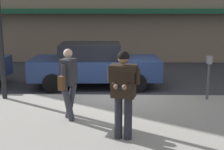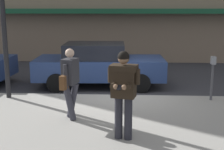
% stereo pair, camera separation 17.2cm
% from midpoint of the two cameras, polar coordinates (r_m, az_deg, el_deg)
% --- Properties ---
extents(ground_plane, '(80.00, 80.00, 0.00)m').
position_cam_midpoint_polar(ground_plane, '(9.82, 0.37, -4.09)').
color(ground_plane, '#333338').
extents(sidewalk, '(32.00, 5.30, 0.14)m').
position_cam_midpoint_polar(sidewalk, '(7.15, 8.12, -9.96)').
color(sidewalk, '#99968E').
rests_on(sidewalk, ground).
extents(curb_paint_line, '(28.00, 0.12, 0.01)m').
position_cam_midpoint_polar(curb_paint_line, '(9.91, 6.18, -4.01)').
color(curb_paint_line, silver).
rests_on(curb_paint_line, ground).
extents(parked_sedan_mid, '(4.57, 2.06, 1.54)m').
position_cam_midpoint_polar(parked_sedan_mid, '(11.06, -3.66, 1.93)').
color(parked_sedan_mid, navy).
rests_on(parked_sedan_mid, ground).
extents(man_texting_on_phone, '(0.64, 0.63, 1.81)m').
position_cam_midpoint_polar(man_texting_on_phone, '(6.13, 1.29, -1.99)').
color(man_texting_on_phone, '#23232B').
rests_on(man_texting_on_phone, sidewalk).
extents(pedestrian_with_bag, '(0.40, 0.71, 1.70)m').
position_cam_midpoint_polar(pedestrian_with_bag, '(7.35, -8.66, -0.89)').
color(pedestrian_with_bag, '#33333D').
rests_on(pedestrian_with_bag, sidewalk).
extents(parking_meter, '(0.12, 0.18, 1.27)m').
position_cam_midpoint_polar(parking_meter, '(9.35, 16.77, 0.66)').
color(parking_meter, '#4C4C51').
rests_on(parking_meter, sidewalk).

